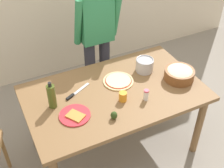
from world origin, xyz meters
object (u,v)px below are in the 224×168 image
at_px(pizza_raw_on_board, 118,81).
at_px(avocado, 114,115).
at_px(popcorn_bowl, 179,73).
at_px(olive_oil_bottle, 52,96).
at_px(dining_table, 114,99).
at_px(cup_orange, 123,96).
at_px(plate_with_slice, 75,115).
at_px(steel_pot, 145,65).
at_px(salt_shaker, 146,95).
at_px(chef_knife, 75,93).
at_px(person_cook, 96,33).

height_order(pizza_raw_on_board, avocado, avocado).
xyz_separation_m(popcorn_bowl, olive_oil_bottle, (-1.18, 0.15, 0.05)).
height_order(dining_table, cup_orange, cup_orange).
relative_size(plate_with_slice, steel_pot, 1.50).
height_order(pizza_raw_on_board, cup_orange, cup_orange).
height_order(olive_oil_bottle, avocado, olive_oil_bottle).
relative_size(plate_with_slice, salt_shaker, 2.45).
xyz_separation_m(plate_with_slice, chef_knife, (0.10, 0.26, -0.00)).
relative_size(olive_oil_bottle, chef_knife, 0.95).
height_order(olive_oil_bottle, steel_pot, olive_oil_bottle).
xyz_separation_m(dining_table, avocado, (-0.15, -0.30, 0.13)).
height_order(person_cook, cup_orange, person_cook).
distance_m(person_cook, popcorn_bowl, 0.98).
bearing_deg(plate_with_slice, popcorn_bowl, 1.95).
bearing_deg(steel_pot, dining_table, -158.81).
bearing_deg(person_cook, pizza_raw_on_board, -95.90).
height_order(steel_pot, avocado, steel_pot).
relative_size(person_cook, cup_orange, 19.06).
height_order(plate_with_slice, salt_shaker, salt_shaker).
relative_size(pizza_raw_on_board, chef_knife, 1.06).
bearing_deg(steel_pot, cup_orange, -143.16).
relative_size(pizza_raw_on_board, avocado, 4.07).
bearing_deg(salt_shaker, chef_knife, 147.04).
relative_size(pizza_raw_on_board, plate_with_slice, 1.10).
distance_m(olive_oil_bottle, chef_knife, 0.26).
distance_m(steel_pot, salt_shaker, 0.43).
bearing_deg(olive_oil_bottle, avocado, -41.77).
height_order(person_cook, popcorn_bowl, person_cook).
bearing_deg(steel_pot, plate_with_slice, -160.66).
distance_m(person_cook, plate_with_slice, 1.08).
height_order(plate_with_slice, cup_orange, cup_orange).
height_order(olive_oil_bottle, cup_orange, olive_oil_bottle).
xyz_separation_m(person_cook, pizza_raw_on_board, (-0.07, -0.64, -0.17)).
distance_m(dining_table, plate_with_slice, 0.46).
bearing_deg(popcorn_bowl, steel_pot, 131.27).
xyz_separation_m(pizza_raw_on_board, olive_oil_bottle, (-0.65, -0.06, 0.10)).
bearing_deg(chef_knife, avocado, -67.64).
bearing_deg(pizza_raw_on_board, dining_table, -130.75).
xyz_separation_m(dining_table, cup_orange, (0.01, -0.14, 0.13)).
bearing_deg(plate_with_slice, steel_pot, 19.34).
bearing_deg(pizza_raw_on_board, salt_shaker, -73.04).
bearing_deg(olive_oil_bottle, popcorn_bowl, -7.48).
xyz_separation_m(steel_pot, cup_orange, (-0.39, -0.29, -0.02)).
xyz_separation_m(pizza_raw_on_board, popcorn_bowl, (0.53, -0.21, 0.05)).
xyz_separation_m(olive_oil_bottle, steel_pot, (0.96, 0.10, -0.05)).
distance_m(pizza_raw_on_board, steel_pot, 0.32).
xyz_separation_m(plate_with_slice, salt_shaker, (0.62, -0.08, 0.04)).
relative_size(popcorn_bowl, salt_shaker, 2.64).
xyz_separation_m(steel_pot, chef_knife, (-0.73, -0.03, -0.06)).
bearing_deg(plate_with_slice, cup_orange, -0.09).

